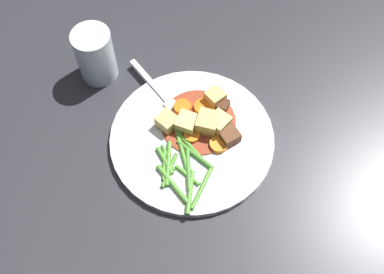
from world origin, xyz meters
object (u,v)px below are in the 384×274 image
at_px(dinner_plate, 192,139).
at_px(meat_chunk_1, 229,136).
at_px(carrot_slice_1, 182,107).
at_px(fork, 161,93).
at_px(potato_chunk_2, 219,123).
at_px(carrot_slice_0, 220,142).
at_px(potato_chunk_3, 208,123).
at_px(potato_chunk_1, 187,123).
at_px(meat_chunk_0, 221,105).
at_px(carrot_slice_2, 203,108).
at_px(potato_chunk_4, 215,98).
at_px(carrot_slice_3, 194,137).
at_px(water_glass, 95,55).
at_px(potato_chunk_0, 167,122).

relative_size(dinner_plate, meat_chunk_1, 9.31).
bearing_deg(carrot_slice_1, fork, 69.60).
relative_size(potato_chunk_2, meat_chunk_1, 1.12).
distance_m(carrot_slice_0, potato_chunk_3, 0.04).
bearing_deg(potato_chunk_1, fork, 54.08).
distance_m(meat_chunk_0, fork, 0.11).
relative_size(carrot_slice_2, meat_chunk_1, 1.08).
relative_size(carrot_slice_2, potato_chunk_1, 0.94).
bearing_deg(potato_chunk_2, potato_chunk_4, 25.12).
distance_m(carrot_slice_0, potato_chunk_1, 0.07).
bearing_deg(fork, carrot_slice_0, -115.32).
xyz_separation_m(carrot_slice_3, potato_chunk_2, (0.03, -0.03, 0.01)).
height_order(carrot_slice_3, potato_chunk_4, potato_chunk_4).
height_order(carrot_slice_1, meat_chunk_0, meat_chunk_0).
bearing_deg(carrot_slice_0, potato_chunk_4, 23.63).
distance_m(carrot_slice_3, potato_chunk_2, 0.05).
bearing_deg(carrot_slice_2, potato_chunk_4, -36.98).
distance_m(dinner_plate, water_glass, 0.23).
relative_size(potato_chunk_2, fork, 0.22).
bearing_deg(carrot_slice_3, meat_chunk_1, -71.08).
bearing_deg(potato_chunk_2, meat_chunk_1, -122.02).
height_order(carrot_slice_0, potato_chunk_4, potato_chunk_4).
xyz_separation_m(potato_chunk_3, water_glass, (0.05, 0.23, 0.02)).
height_order(potato_chunk_1, meat_chunk_0, potato_chunk_1).
xyz_separation_m(carrot_slice_3, potato_chunk_1, (0.02, 0.02, 0.01)).
bearing_deg(carrot_slice_3, fork, 52.00).
height_order(potato_chunk_4, meat_chunk_1, potato_chunk_4).
relative_size(potato_chunk_1, potato_chunk_2, 1.02).
relative_size(dinner_plate, water_glass, 2.73).
height_order(dinner_plate, meat_chunk_0, meat_chunk_0).
xyz_separation_m(carrot_slice_3, potato_chunk_4, (0.08, -0.01, 0.01)).
xyz_separation_m(potato_chunk_0, potato_chunk_4, (0.07, -0.06, 0.00)).
distance_m(potato_chunk_0, meat_chunk_1, 0.11).
bearing_deg(meat_chunk_1, carrot_slice_3, 108.92).
bearing_deg(carrot_slice_2, meat_chunk_1, -124.23).
relative_size(carrot_slice_0, potato_chunk_4, 1.10).
xyz_separation_m(carrot_slice_1, potato_chunk_2, (-0.02, -0.07, 0.01)).
bearing_deg(meat_chunk_1, potato_chunk_1, 90.85).
bearing_deg(potato_chunk_2, carrot_slice_3, 135.77).
bearing_deg(potato_chunk_3, fork, 69.15).
bearing_deg(potato_chunk_2, fork, 74.56).
bearing_deg(carrot_slice_0, carrot_slice_2, 41.24).
bearing_deg(carrot_slice_3, water_glass, 69.13).
xyz_separation_m(potato_chunk_1, potato_chunk_4, (0.06, -0.03, 0.00)).
bearing_deg(carrot_slice_3, dinner_plate, 57.88).
bearing_deg(carrot_slice_0, fork, 64.68).
xyz_separation_m(carrot_slice_0, meat_chunk_0, (0.07, 0.02, 0.00)).
bearing_deg(carrot_slice_1, potato_chunk_3, -111.25).
bearing_deg(water_glass, fork, -96.60).
relative_size(potato_chunk_1, meat_chunk_1, 1.15).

